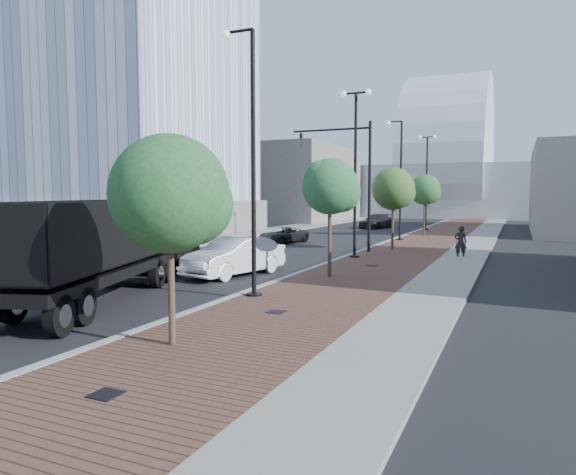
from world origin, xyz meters
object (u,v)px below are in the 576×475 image
at_px(white_sedan, 234,256).
at_px(pedestrian, 461,242).
at_px(dump_truck, 136,249).
at_px(dark_car_mid, 283,235).

bearing_deg(white_sedan, pedestrian, 62.76).
distance_m(dump_truck, white_sedan, 4.47).
height_order(dump_truck, pedestrian, dump_truck).
distance_m(dark_car_mid, pedestrian, 13.77).
bearing_deg(dump_truck, pedestrian, 34.11).
relative_size(dark_car_mid, pedestrian, 2.27).
distance_m(dump_truck, pedestrian, 17.89).
bearing_deg(dark_car_mid, white_sedan, -57.55).
bearing_deg(dark_car_mid, pedestrian, -3.11).
height_order(white_sedan, dark_car_mid, white_sedan).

